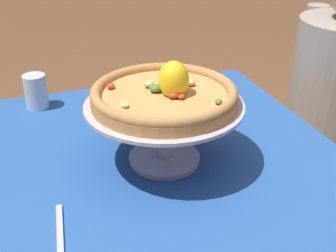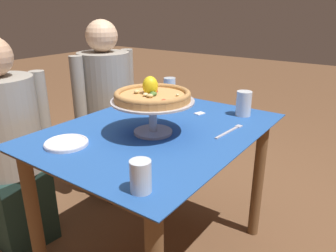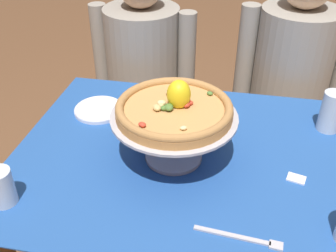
{
  "view_description": "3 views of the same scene",
  "coord_description": "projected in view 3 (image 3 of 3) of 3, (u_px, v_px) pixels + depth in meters",
  "views": [
    {
      "loc": [
        0.78,
        -0.3,
        1.3
      ],
      "look_at": [
        -0.1,
        0.01,
        0.79
      ],
      "focal_mm": 46.48,
      "sensor_mm": 36.0,
      "label": 1
    },
    {
      "loc": [
        -1.11,
        -0.85,
        1.26
      ],
      "look_at": [
        0.0,
        -0.06,
        0.75
      ],
      "focal_mm": 34.59,
      "sensor_mm": 36.0,
      "label": 2
    },
    {
      "loc": [
        0.1,
        -0.92,
        1.47
      ],
      "look_at": [
        -0.09,
        0.05,
        0.79
      ],
      "focal_mm": 41.46,
      "sensor_mm": 36.0,
      "label": 3
    }
  ],
  "objects": [
    {
      "name": "diner_left",
      "position": [
        144.0,
        86.0,
        1.92
      ],
      "size": [
        0.5,
        0.37,
        1.13
      ],
      "color": "#1E3833",
      "rests_on": "ground"
    },
    {
      "name": "water_glass_front_left",
      "position": [
        2.0,
        189.0,
        1.0
      ],
      "size": [
        0.07,
        0.07,
        0.1
      ],
      "color": "silver",
      "rests_on": "dining_table"
    },
    {
      "name": "dining_table",
      "position": [
        192.0,
        185.0,
        1.25
      ],
      "size": [
        1.1,
        0.84,
        0.73
      ],
      "color": "brown",
      "rests_on": "ground"
    },
    {
      "name": "side_plate",
      "position": [
        99.0,
        109.0,
        1.38
      ],
      "size": [
        0.18,
        0.18,
        0.02
      ],
      "color": "white",
      "rests_on": "dining_table"
    },
    {
      "name": "diner_right",
      "position": [
        286.0,
        100.0,
        1.77
      ],
      "size": [
        0.49,
        0.35,
        1.18
      ],
      "color": "black",
      "rests_on": "ground"
    },
    {
      "name": "pizza_stand",
      "position": [
        174.0,
        128.0,
        1.11
      ],
      "size": [
        0.36,
        0.36,
        0.15
      ],
      "color": "#B7B7C1",
      "rests_on": "dining_table"
    },
    {
      "name": "pizza",
      "position": [
        174.0,
        108.0,
        1.08
      ],
      "size": [
        0.33,
        0.33,
        0.1
      ],
      "color": "tan",
      "rests_on": "pizza_stand"
    },
    {
      "name": "water_glass_back_right",
      "position": [
        331.0,
        114.0,
        1.26
      ],
      "size": [
        0.07,
        0.07,
        0.14
      ],
      "color": "silver",
      "rests_on": "dining_table"
    },
    {
      "name": "sugar_packet",
      "position": [
        296.0,
        179.0,
        1.09
      ],
      "size": [
        0.06,
        0.05,
        0.0
      ],
      "primitive_type": "cube",
      "rotation": [
        0.0,
        0.0,
        2.88
      ],
      "color": "white",
      "rests_on": "dining_table"
    },
    {
      "name": "dinner_fork",
      "position": [
        243.0,
        238.0,
        0.92
      ],
      "size": [
        0.21,
        0.04,
        0.01
      ],
      "color": "#B7B7C1",
      "rests_on": "dining_table"
    }
  ]
}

